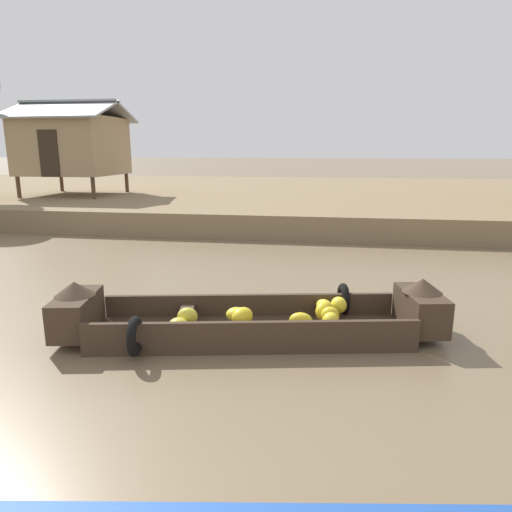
# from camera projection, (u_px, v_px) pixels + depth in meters

# --- Properties ---
(ground_plane) EXTENTS (300.00, 300.00, 0.00)m
(ground_plane) POSITION_uv_depth(u_px,v_px,m) (261.00, 257.00, 11.54)
(ground_plane) COLOR #726047
(riverbank_strip) EXTENTS (160.00, 20.00, 0.75)m
(riverbank_strip) POSITION_uv_depth(u_px,v_px,m) (296.00, 196.00, 23.10)
(riverbank_strip) COLOR #7F6B4C
(riverbank_strip) RESTS_ON ground
(banana_boat) EXTENTS (5.52, 2.46, 0.85)m
(banana_boat) POSITION_uv_depth(u_px,v_px,m) (253.00, 319.00, 6.55)
(banana_boat) COLOR #3D2D21
(banana_boat) RESTS_ON ground
(stilt_house_left) EXTENTS (4.36, 3.98, 3.92)m
(stilt_house_left) POSITION_uv_depth(u_px,v_px,m) (72.00, 145.00, 19.32)
(stilt_house_left) COLOR #4C3826
(stilt_house_left) RESTS_ON riverbank_strip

